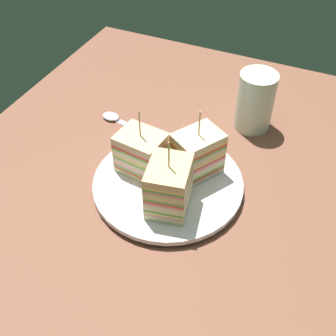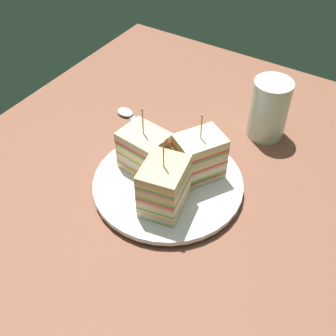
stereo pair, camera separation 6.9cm
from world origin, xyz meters
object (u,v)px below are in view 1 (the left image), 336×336
at_px(plate, 168,184).
at_px(chip_pile, 170,181).
at_px(sandwich_wedge_2, 142,153).
at_px(sandwich_wedge_0, 169,187).
at_px(drinking_glass, 255,105).
at_px(sandwich_wedge_1, 197,154).
at_px(spoon, 118,120).

xyz_separation_m(plate, chip_pile, (0.01, 0.01, 0.02)).
distance_m(plate, sandwich_wedge_2, 0.07).
bearing_deg(sandwich_wedge_0, drinking_glass, -23.14).
relative_size(sandwich_wedge_0, chip_pile, 1.88).
height_order(sandwich_wedge_1, sandwich_wedge_2, sandwich_wedge_1).
distance_m(sandwich_wedge_1, chip_pile, 0.06).
xyz_separation_m(sandwich_wedge_2, chip_pile, (0.02, 0.06, -0.03)).
distance_m(sandwich_wedge_0, chip_pile, 0.06).
relative_size(sandwich_wedge_2, spoon, 0.83).
xyz_separation_m(chip_pile, drinking_glass, (-0.23, 0.07, 0.02)).
distance_m(plate, spoon, 0.21).
xyz_separation_m(plate, sandwich_wedge_0, (0.05, 0.02, 0.05)).
xyz_separation_m(sandwich_wedge_0, drinking_glass, (-0.27, 0.06, -0.01)).
distance_m(chip_pile, drinking_glass, 0.24).
xyz_separation_m(plate, spoon, (-0.13, -0.16, -0.01)).
height_order(sandwich_wedge_2, spoon, sandwich_wedge_2).
xyz_separation_m(plate, sandwich_wedge_1, (-0.04, 0.03, 0.05)).
bearing_deg(sandwich_wedge_1, sandwich_wedge_0, 24.21).
height_order(spoon, drinking_glass, drinking_glass).
distance_m(sandwich_wedge_1, sandwich_wedge_2, 0.09).
height_order(sandwich_wedge_1, chip_pile, sandwich_wedge_1).
height_order(plate, spoon, plate).
xyz_separation_m(sandwich_wedge_0, spoon, (-0.17, -0.19, -0.05)).
xyz_separation_m(plate, sandwich_wedge_2, (-0.01, -0.05, 0.04)).
distance_m(plate, sandwich_wedge_0, 0.07).
bearing_deg(chip_pile, sandwich_wedge_0, 22.11).
xyz_separation_m(sandwich_wedge_2, drinking_glass, (-0.21, 0.13, -0.00)).
distance_m(spoon, drinking_glass, 0.27).
distance_m(sandwich_wedge_0, sandwich_wedge_1, 0.09).
relative_size(sandwich_wedge_2, chip_pile, 1.74).
height_order(sandwich_wedge_1, drinking_glass, sandwich_wedge_1).
height_order(plate, drinking_glass, drinking_glass).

